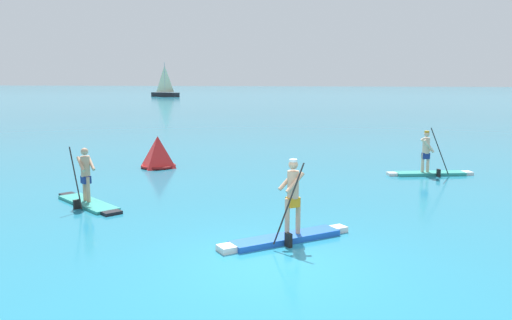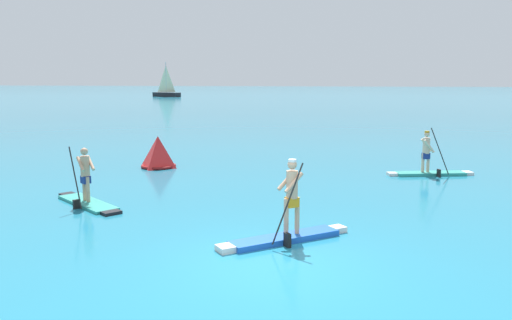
{
  "view_description": "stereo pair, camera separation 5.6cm",
  "coord_description": "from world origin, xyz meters",
  "px_view_note": "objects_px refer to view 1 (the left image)",
  "views": [
    {
      "loc": [
        1.35,
        -9.6,
        3.62
      ],
      "look_at": [
        -1.95,
        8.89,
        0.64
      ],
      "focal_mm": 36.38,
      "sensor_mm": 36.0,
      "label": 1
    },
    {
      "loc": [
        1.4,
        -9.59,
        3.62
      ],
      "look_at": [
        -1.95,
        8.89,
        0.64
      ],
      "focal_mm": 36.38,
      "sensor_mm": 36.0,
      "label": 2
    }
  ],
  "objects_px": {
    "paddleboarder_far_right": "(429,166)",
    "paddleboarder_near_left": "(87,192)",
    "paddleboarder_mid_center": "(288,224)",
    "race_marker_buoy": "(158,154)",
    "sailboat_left_horizon": "(165,92)"
  },
  "relations": [
    {
      "from": "paddleboarder_far_right",
      "to": "race_marker_buoy",
      "type": "height_order",
      "value": "paddleboarder_far_right"
    },
    {
      "from": "paddleboarder_near_left",
      "to": "race_marker_buoy",
      "type": "xyz_separation_m",
      "value": [
        -0.24,
        6.35,
        0.22
      ]
    },
    {
      "from": "paddleboarder_near_left",
      "to": "race_marker_buoy",
      "type": "distance_m",
      "value": 6.36
    },
    {
      "from": "paddleboarder_near_left",
      "to": "paddleboarder_far_right",
      "type": "distance_m",
      "value": 12.31
    },
    {
      "from": "paddleboarder_far_right",
      "to": "race_marker_buoy",
      "type": "xyz_separation_m",
      "value": [
        -10.66,
        -0.2,
        0.24
      ]
    },
    {
      "from": "paddleboarder_near_left",
      "to": "paddleboarder_mid_center",
      "type": "relative_size",
      "value": 1.04
    },
    {
      "from": "paddleboarder_near_left",
      "to": "paddleboarder_far_right",
      "type": "bearing_deg",
      "value": 69.91
    },
    {
      "from": "paddleboarder_mid_center",
      "to": "paddleboarder_near_left",
      "type": "bearing_deg",
      "value": -60.48
    },
    {
      "from": "paddleboarder_near_left",
      "to": "sailboat_left_horizon",
      "type": "bearing_deg",
      "value": 146.25
    },
    {
      "from": "paddleboarder_mid_center",
      "to": "paddleboarder_far_right",
      "type": "bearing_deg",
      "value": -155.19
    },
    {
      "from": "paddleboarder_far_right",
      "to": "paddleboarder_near_left",
      "type": "bearing_deg",
      "value": -162.29
    },
    {
      "from": "paddleboarder_near_left",
      "to": "paddleboarder_mid_center",
      "type": "height_order",
      "value": "paddleboarder_mid_center"
    },
    {
      "from": "paddleboarder_far_right",
      "to": "sailboat_left_horizon",
      "type": "xyz_separation_m",
      "value": [
        -38.53,
        77.46,
        0.51
      ]
    },
    {
      "from": "paddleboarder_near_left",
      "to": "race_marker_buoy",
      "type": "bearing_deg",
      "value": 129.92
    },
    {
      "from": "paddleboarder_mid_center",
      "to": "race_marker_buoy",
      "type": "height_order",
      "value": "paddleboarder_mid_center"
    }
  ]
}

